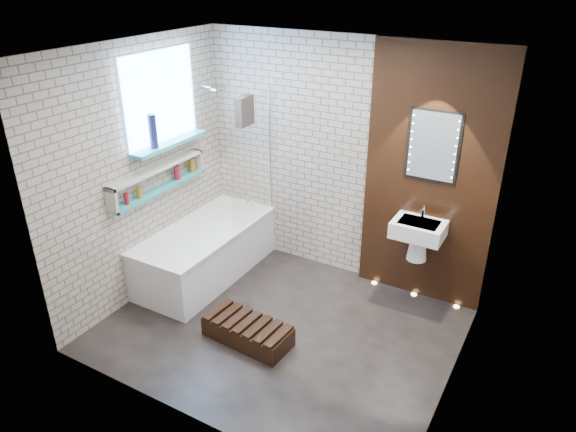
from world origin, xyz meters
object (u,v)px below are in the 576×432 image
Objects in this scene: bathtub at (206,251)px; led_mirror at (433,146)px; walnut_step at (248,332)px; bath_screen at (252,161)px; washbasin at (418,234)px.

led_mirror reaches higher than bathtub.
led_mirror is 0.85× the size of walnut_step.
washbasin is (1.82, 0.18, -0.49)m from bath_screen.
led_mirror is at bearing 10.66° from bath_screen.
led_mirror reaches higher than washbasin.
bathtub is at bearing -128.90° from bath_screen.
walnut_step is (0.69, -1.19, -1.19)m from bath_screen.
bathtub is 3.00× the size of washbasin.
bath_screen reaches higher than bathtub.
bath_screen is at bearing 120.21° from walnut_step.
bathtub is at bearing -163.99° from washbasin.
walnut_step is at bearing -35.60° from bathtub.
led_mirror is (2.17, 0.78, 1.36)m from bathtub.
led_mirror is 2.46m from walnut_step.
washbasin reaches higher than walnut_step.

